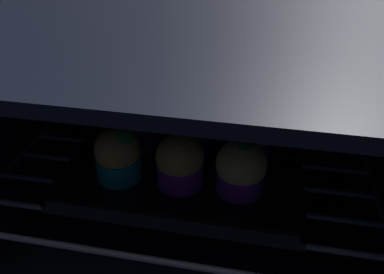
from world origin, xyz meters
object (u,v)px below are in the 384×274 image
Objects in this scene: muffin_row1_col1 at (190,129)px; muffin_row2_col1 at (201,102)px; muffin_row0_col1 at (177,162)px; muffin_row1_col2 at (250,136)px; muffin_row2_col2 at (252,108)px; muffin_row0_col2 at (241,168)px; muffin_row1_col0 at (138,126)px; baking_tray at (192,151)px; muffin_row0_col0 at (118,155)px; muffin_row2_col0 at (152,97)px.

muffin_row2_col1 is (0.08, 9.08, -0.06)cm from muffin_row1_col1.
muffin_row0_col1 is 8.22cm from muffin_row1_col1.
muffin_row2_col2 is at bearing 91.51° from muffin_row1_col2.
muffin_row1_col0 is at bearing 154.13° from muffin_row0_col2.
muffin_row1_col2 is 0.98× the size of muffin_row2_col1.
muffin_row0_col0 reaches higher than baking_tray.
muffin_row1_col1 reaches higher than muffin_row1_col0.
muffin_row0_col0 reaches higher than muffin_row2_col0.
muffin_row1_col0 is 0.95× the size of muffin_row2_col2.
baking_tray is 12.70cm from muffin_row2_col2.
muffin_row1_col2 is (0.68, 7.95, -0.03)cm from muffin_row0_col2.
muffin_row0_col2 is 19.01cm from muffin_row2_col1.
muffin_row1_col2 is (8.85, -0.35, 4.01)cm from baking_tray.
muffin_row0_col0 reaches higher than muffin_row2_col2.
muffin_row0_col0 is at bearing -134.70° from muffin_row1_col1.
muffin_row0_col0 is 1.09× the size of muffin_row2_col2.
muffin_row2_col0 is at bearing 92.16° from muffin_row1_col0.
muffin_row2_col0 is at bearing 115.88° from muffin_row0_col1.
muffin_row1_col1 is at bearing 88.94° from muffin_row0_col1.
muffin_row1_col0 is at bearing 179.87° from muffin_row1_col1.
muffin_row0_col0 is at bearing -115.71° from muffin_row2_col1.
muffin_row2_col2 is (17.17, 17.16, -0.16)cm from muffin_row0_col0.
baking_tray is at bearing 45.56° from muffin_row0_col0.
muffin_row0_col1 is 19.15cm from muffin_row2_col2.
muffin_row0_col0 is 1.04× the size of muffin_row0_col2.
muffin_row1_col1 reaches higher than baking_tray.
muffin_row2_col0 is 1.02× the size of muffin_row2_col1.
muffin_row0_col2 is at bearing -25.87° from muffin_row1_col0.
muffin_row2_col2 is at bearing 62.10° from muffin_row0_col1.
muffin_row0_col2 is at bearing -94.90° from muffin_row1_col2.
muffin_row1_col1 reaches higher than muffin_row2_col1.
muffin_row0_col0 is at bearing -178.57° from muffin_row0_col2.
muffin_row0_col1 is at bearing -91.06° from muffin_row1_col1.
baking_tray is at bearing -135.59° from muffin_row2_col2.
baking_tray is 4.05× the size of muffin_row0_col0.
muffin_row0_col1 is at bearing -117.90° from muffin_row2_col2.
muffin_row2_col0 is at bearing 134.66° from baking_tray.
muffin_row2_col1 is at bearing -0.42° from muffin_row2_col0.
muffin_row0_col0 is 11.88cm from muffin_row1_col1.
muffin_row0_col2 reaches higher than muffin_row1_col0.
muffin_row0_col0 reaches higher than muffin_row2_col1.
muffin_row2_col0 is at bearing 178.58° from muffin_row2_col2.
muffin_row0_col1 is at bearing -178.75° from muffin_row0_col2.
muffin_row2_col1 is at bearing 134.35° from muffin_row1_col2.
muffin_row0_col1 is at bearing -90.78° from muffin_row2_col1.
muffin_row0_col2 is at bearing 1.25° from muffin_row0_col1.
muffin_row0_col0 is 17.59cm from muffin_row2_col0.
muffin_row1_col2 is 0.95× the size of muffin_row2_col0.
muffin_row2_col1 is at bearing 64.29° from muffin_row0_col0.
muffin_row0_col0 reaches higher than muffin_row0_col1.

